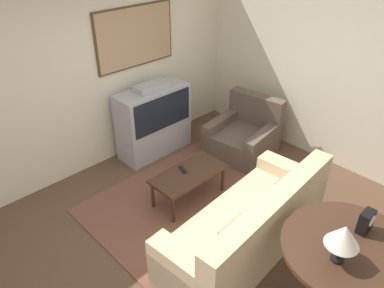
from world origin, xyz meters
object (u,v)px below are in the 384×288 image
(coffee_table, at_px, (189,176))
(mantel_clock, at_px, (366,222))
(tv, at_px, (154,121))
(console_table, at_px, (351,253))
(armchair, at_px, (244,137))
(table_lamp, at_px, (344,236))
(couch, at_px, (249,227))

(coffee_table, distance_m, mantel_clock, 2.20)
(tv, relative_size, console_table, 0.94)
(armchair, distance_m, mantel_clock, 2.75)
(tv, bearing_deg, table_lamp, -102.47)
(table_lamp, bearing_deg, console_table, -9.36)
(armchair, height_order, mantel_clock, mantel_clock)
(tv, distance_m, coffee_table, 1.33)
(coffee_table, relative_size, console_table, 0.81)
(tv, xyz_separation_m, table_lamp, (-0.74, -3.37, 0.53))
(couch, height_order, armchair, couch)
(table_lamp, bearing_deg, mantel_clock, -0.13)
(armchair, xyz_separation_m, table_lamp, (-1.74, -2.37, 0.80))
(coffee_table, bearing_deg, couch, -96.21)
(armchair, xyz_separation_m, console_table, (-1.51, -2.41, 0.46))
(couch, height_order, mantel_clock, mantel_clock)
(tv, xyz_separation_m, couch, (-0.56, -2.34, -0.22))
(mantel_clock, bearing_deg, armchair, 62.26)
(couch, xyz_separation_m, armchair, (1.55, 1.34, -0.05))
(tv, bearing_deg, couch, -103.43)
(console_table, height_order, table_lamp, table_lamp)
(console_table, bearing_deg, tv, 81.28)
(console_table, height_order, mantel_clock, mantel_clock)
(armchair, bearing_deg, table_lamp, -44.06)
(armchair, distance_m, coffee_table, 1.46)
(coffee_table, bearing_deg, table_lamp, -98.19)
(console_table, bearing_deg, mantel_clock, 7.60)
(couch, relative_size, table_lamp, 5.83)
(console_table, bearing_deg, armchair, 57.84)
(tv, xyz_separation_m, mantel_clock, (-0.26, -3.37, 0.37))
(tv, height_order, armchair, tv)
(tv, relative_size, coffee_table, 1.15)
(console_table, bearing_deg, couch, 91.91)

